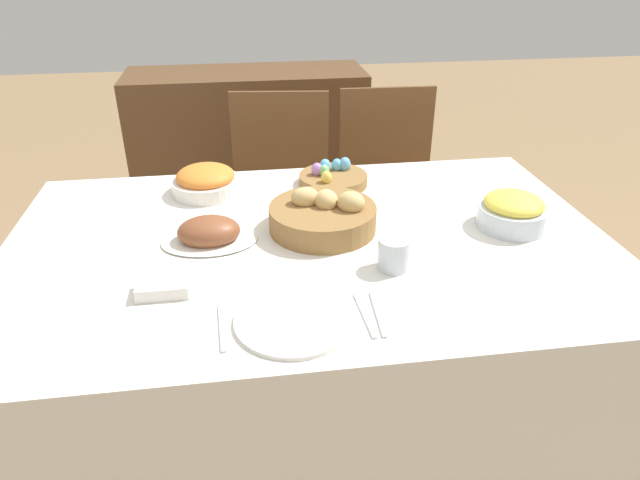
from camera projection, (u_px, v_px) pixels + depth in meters
name	position (u px, v px, depth m)	size (l,w,h in m)	color
ground_plane	(311.00, 438.00, 1.95)	(12.00, 12.00, 0.00)	#937551
dining_table	(311.00, 349.00, 1.76)	(1.67, 1.07, 0.78)	silver
chair_far_right	(389.00, 190.00, 2.53)	(0.43, 0.43, 0.94)	brown
chair_far_center	(280.00, 197.00, 2.47)	(0.47, 0.47, 0.94)	brown
sideboard	(250.00, 153.00, 3.15)	(1.24, 0.44, 0.88)	brown
bread_basket	(323.00, 216.00, 1.61)	(0.30, 0.30, 0.12)	olive
egg_basket	(333.00, 178.00, 1.91)	(0.23, 0.23, 0.08)	olive
ham_platter	(209.00, 233.00, 1.55)	(0.26, 0.18, 0.08)	silver
carrot_bowl	(206.00, 181.00, 1.84)	(0.22, 0.22, 0.09)	silver
pineapple_bowl	(513.00, 211.00, 1.62)	(0.20, 0.20, 0.10)	silver
dinner_plate	(294.00, 320.00, 1.24)	(0.26, 0.26, 0.01)	silver
fork	(222.00, 327.00, 1.22)	(0.02, 0.17, 0.00)	silver
knife	(364.00, 315.00, 1.26)	(0.02, 0.17, 0.00)	silver
spoon	(378.00, 314.00, 1.27)	(0.02, 0.17, 0.00)	silver
drinking_cup	(394.00, 254.00, 1.42)	(0.08, 0.08, 0.08)	silver
butter_dish	(163.00, 288.00, 1.34)	(0.12, 0.08, 0.03)	silver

